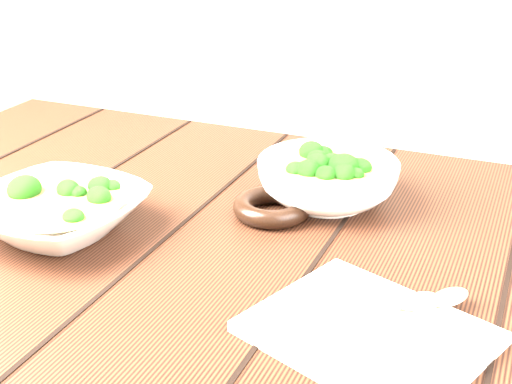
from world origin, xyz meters
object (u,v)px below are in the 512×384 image
object	(u,v)px
table	(200,301)
soup_bowl_front	(57,212)
trivet	(272,207)
napkin	(368,332)
soup_bowl_back	(327,180)

from	to	relation	value
table	soup_bowl_front	bearing A→B (deg)	-151.22
trivet	napkin	distance (m)	0.30
soup_bowl_back	trivet	size ratio (longest dim) A/B	2.37
table	napkin	xyz separation A→B (m)	(0.28, -0.16, 0.13)
table	napkin	size ratio (longest dim) A/B	5.37
soup_bowl_front	napkin	bearing A→B (deg)	-9.34
napkin	table	bearing A→B (deg)	170.68
table	trivet	distance (m)	0.17
soup_bowl_front	trivet	xyz separation A→B (m)	(0.24, 0.16, -0.02)
table	trivet	bearing A→B (deg)	39.73
soup_bowl_back	napkin	world-z (taller)	soup_bowl_back
table	soup_bowl_back	size ratio (longest dim) A/B	4.63
table	trivet	world-z (taller)	trivet
soup_bowl_back	napkin	xyz separation A→B (m)	(0.14, -0.30, -0.03)
trivet	napkin	bearing A→B (deg)	-49.19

